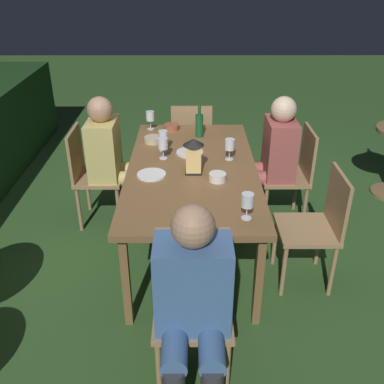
% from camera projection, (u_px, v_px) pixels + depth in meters
% --- Properties ---
extents(ground_plane, '(16.00, 16.00, 0.00)m').
position_uv_depth(ground_plane, '(192.00, 245.00, 3.65)').
color(ground_plane, '#2D5123').
extents(dining_table, '(1.87, 0.97, 0.73)m').
position_uv_depth(dining_table, '(192.00, 173.00, 3.32)').
color(dining_table, brown).
rests_on(dining_table, ground).
extents(chair_side_left_a, '(0.42, 0.40, 0.87)m').
position_uv_depth(chair_side_left_a, '(317.00, 224.00, 3.05)').
color(chair_side_left_a, '#9E7A51').
rests_on(chair_side_left_a, ground).
extents(chair_head_far, '(0.40, 0.42, 0.87)m').
position_uv_depth(chair_head_far, '(192.00, 139.00, 4.46)').
color(chair_head_far, '#9E7A51').
rests_on(chair_head_far, ground).
extents(chair_side_right_b, '(0.42, 0.40, 0.87)m').
position_uv_depth(chair_side_right_b, '(91.00, 172.00, 3.78)').
color(chair_side_right_b, '#9E7A51').
rests_on(chair_side_right_b, ground).
extents(person_in_mustard, '(0.38, 0.47, 1.15)m').
position_uv_depth(person_in_mustard, '(112.00, 156.00, 3.71)').
color(person_in_mustard, tan).
rests_on(person_in_mustard, ground).
extents(chair_head_near, '(0.40, 0.42, 0.87)m').
position_uv_depth(chair_head_near, '(193.00, 299.00, 2.37)').
color(chair_head_near, '#9E7A51').
rests_on(chair_head_near, ground).
extents(person_in_blue, '(0.48, 0.38, 1.15)m').
position_uv_depth(person_in_blue, '(193.00, 303.00, 2.13)').
color(person_in_blue, '#426699').
rests_on(person_in_blue, ground).
extents(chair_side_left_b, '(0.42, 0.40, 0.87)m').
position_uv_depth(chair_side_left_b, '(292.00, 171.00, 3.79)').
color(chair_side_left_b, '#9E7A51').
rests_on(chair_side_left_b, ground).
extents(person_in_rust, '(0.38, 0.47, 1.15)m').
position_uv_depth(person_in_rust, '(272.00, 155.00, 3.72)').
color(person_in_rust, '#9E4C47').
rests_on(person_in_rust, ground).
extents(lantern_centerpiece, '(0.15, 0.15, 0.27)m').
position_uv_depth(lantern_centerpiece, '(193.00, 154.00, 3.14)').
color(lantern_centerpiece, black).
rests_on(lantern_centerpiece, dining_table).
extents(green_bottle_on_table, '(0.07, 0.07, 0.29)m').
position_uv_depth(green_bottle_on_table, '(199.00, 125.00, 3.80)').
color(green_bottle_on_table, '#195128').
rests_on(green_bottle_on_table, dining_table).
extents(wine_glass_a, '(0.08, 0.08, 0.17)m').
position_uv_depth(wine_glass_a, '(247.00, 202.00, 2.59)').
color(wine_glass_a, silver).
rests_on(wine_glass_a, dining_table).
extents(wine_glass_b, '(0.08, 0.08, 0.17)m').
position_uv_depth(wine_glass_b, '(163.00, 137.00, 3.52)').
color(wine_glass_b, silver).
rests_on(wine_glass_b, dining_table).
extents(wine_glass_c, '(0.08, 0.08, 0.17)m').
position_uv_depth(wine_glass_c, '(150.00, 117.00, 3.96)').
color(wine_glass_c, silver).
rests_on(wine_glass_c, dining_table).
extents(wine_glass_d, '(0.08, 0.08, 0.17)m').
position_uv_depth(wine_glass_d, '(163.00, 145.00, 3.38)').
color(wine_glass_d, silver).
rests_on(wine_glass_d, dining_table).
extents(wine_glass_e, '(0.08, 0.08, 0.17)m').
position_uv_depth(wine_glass_e, '(230.00, 145.00, 3.36)').
color(wine_glass_e, silver).
rests_on(wine_glass_e, dining_table).
extents(plate_a, '(0.21, 0.21, 0.01)m').
position_uv_depth(plate_a, '(151.00, 175.00, 3.16)').
color(plate_a, white).
rests_on(plate_a, dining_table).
extents(plate_b, '(0.22, 0.22, 0.01)m').
position_uv_depth(plate_b, '(190.00, 152.00, 3.52)').
color(plate_b, silver).
rests_on(plate_b, dining_table).
extents(bowl_olives, '(0.14, 0.14, 0.05)m').
position_uv_depth(bowl_olives, '(172.00, 127.00, 3.99)').
color(bowl_olives, '#9E5138').
rests_on(bowl_olives, dining_table).
extents(bowl_bread, '(0.12, 0.12, 0.06)m').
position_uv_depth(bowl_bread, '(218.00, 177.00, 3.08)').
color(bowl_bread, silver).
rests_on(bowl_bread, dining_table).
extents(bowl_salad, '(0.15, 0.15, 0.05)m').
position_uv_depth(bowl_salad, '(153.00, 139.00, 3.72)').
color(bowl_salad, '#BCAD8E').
rests_on(bowl_salad, dining_table).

